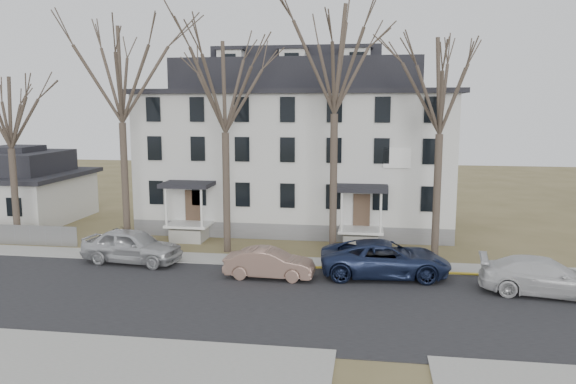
% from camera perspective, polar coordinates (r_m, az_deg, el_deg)
% --- Properties ---
extents(ground, '(120.00, 120.00, 0.00)m').
position_cam_1_polar(ground, '(22.25, 0.08, -12.96)').
color(ground, olive).
rests_on(ground, ground).
extents(main_road, '(120.00, 10.00, 0.04)m').
position_cam_1_polar(main_road, '(24.10, 0.79, -11.21)').
color(main_road, '#27272A').
rests_on(main_road, ground).
extents(far_sidewalk, '(120.00, 2.00, 0.08)m').
position_cam_1_polar(far_sidewalk, '(29.76, 2.36, -7.29)').
color(far_sidewalk, '#A09F97').
rests_on(far_sidewalk, ground).
extents(near_sidewalk_left, '(20.00, 5.00, 0.08)m').
position_cam_1_polar(near_sidewalk_left, '(20.69, -25.64, -15.59)').
color(near_sidewalk_left, '#A09F97').
rests_on(near_sidewalk_left, ground).
extents(yellow_curb, '(14.00, 0.25, 0.06)m').
position_cam_1_polar(yellow_curb, '(28.81, 12.20, -8.04)').
color(yellow_curb, gold).
rests_on(yellow_curb, ground).
extents(boarding_house, '(20.80, 12.36, 12.05)m').
position_cam_1_polar(boarding_house, '(38.83, 1.06, 4.56)').
color(boarding_house, slate).
rests_on(boarding_house, ground).
extents(small_house, '(8.70, 8.70, 5.00)m').
position_cam_1_polar(small_house, '(44.61, -25.71, 0.19)').
color(small_house, silver).
rests_on(small_house, ground).
extents(tree_far_left, '(8.40, 8.40, 13.72)m').
position_cam_1_polar(tree_far_left, '(33.40, -16.71, 12.03)').
color(tree_far_left, '#473B31').
rests_on(tree_far_left, ground).
extents(tree_mid_left, '(7.80, 7.80, 12.74)m').
position_cam_1_polar(tree_mid_left, '(31.32, -6.47, 11.22)').
color(tree_mid_left, '#473B31').
rests_on(tree_mid_left, ground).
extents(tree_center, '(9.00, 9.00, 14.70)m').
position_cam_1_polar(tree_center, '(30.44, 4.81, 14.12)').
color(tree_center, '#473B31').
rests_on(tree_center, ground).
extents(tree_mid_right, '(7.80, 7.80, 12.74)m').
position_cam_1_polar(tree_mid_right, '(30.47, 15.34, 11.04)').
color(tree_mid_right, '#473B31').
rests_on(tree_mid_right, ground).
extents(tree_bungalow, '(6.60, 6.60, 10.78)m').
position_cam_1_polar(tree_bungalow, '(36.84, -26.55, 7.68)').
color(tree_bungalow, '#473B31').
rests_on(tree_bungalow, ground).
extents(car_silver, '(5.49, 2.73, 1.80)m').
position_cam_1_polar(car_silver, '(30.76, -15.56, -5.35)').
color(car_silver, '#BDBEC0').
rests_on(car_silver, ground).
extents(car_tan, '(4.33, 1.61, 1.42)m').
position_cam_1_polar(car_tan, '(27.16, -1.90, -7.32)').
color(car_tan, '#856557').
rests_on(car_tan, ground).
extents(car_navy, '(6.43, 3.37, 1.73)m').
position_cam_1_polar(car_navy, '(27.73, 9.83, -6.77)').
color(car_navy, '#192341').
rests_on(car_navy, ground).
extents(car_white, '(5.75, 2.95, 1.60)m').
position_cam_1_polar(car_white, '(27.24, 24.62, -7.89)').
color(car_white, silver).
rests_on(car_white, ground).
extents(bicycle_left, '(1.79, 1.37, 0.90)m').
position_cam_1_polar(bicycle_left, '(36.25, -16.68, -4.00)').
color(bicycle_left, black).
rests_on(bicycle_left, ground).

